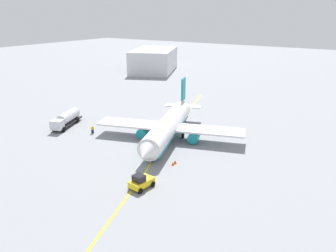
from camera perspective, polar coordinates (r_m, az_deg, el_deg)
ground_plane at (r=65.76m, az=0.00°, el=-2.47°), size 400.00×400.00×0.00m
airplane at (r=65.21m, az=0.10°, el=-0.04°), size 31.99×29.66×9.94m
fuel_tanker at (r=76.72m, az=-17.18°, el=1.21°), size 10.47×5.95×3.15m
pushback_tug at (r=48.40m, az=-4.69°, el=-9.57°), size 3.82×2.71×2.20m
refueling_worker at (r=71.00m, az=-12.93°, el=-0.61°), size 0.59×0.47×1.71m
safety_cone_nose at (r=55.25m, az=0.85°, el=-6.52°), size 0.52×0.52×0.57m
safety_cone_wingtip at (r=55.81m, az=1.24°, el=-6.22°), size 0.56×0.56×0.63m
distant_hangar at (r=144.06m, az=-2.43°, el=11.29°), size 32.86×26.39×9.27m
taxi_line_marking at (r=65.76m, az=0.00°, el=-2.47°), size 75.24×24.17×0.01m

